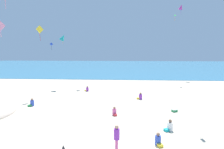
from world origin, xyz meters
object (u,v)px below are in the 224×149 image
Objects in this scene: person_0 at (117,137)px; person_5 at (87,89)px; person_1 at (140,97)px; person_6 at (115,112)px; kite_pink at (0,26)px; cooler_box at (174,110)px; person_4 at (32,103)px; person_2 at (158,140)px; kite_green at (175,15)px; kite_teal at (63,38)px; kite_yellow at (40,30)px; kite_blue at (51,44)px; person_3 at (170,126)px; kite_magenta at (181,7)px.

person_5 is (-4.51, 15.09, -0.64)m from person_0.
person_0 is at bearing 123.74° from person_5.
person_0 reaches higher than person_1.
kite_pink is (-7.66, -2.64, 6.76)m from person_6.
cooler_box is 0.75× the size of person_4.
person_2 is 26.30m from kite_green.
kite_green is at bearing 18.88° from kite_teal.
person_5 is 0.38× the size of kite_yellow.
person_6 is at bearing -167.05° from cooler_box.
cooler_box is 0.53× the size of kite_green.
person_2 is at bearing -59.07° from kite_blue.
person_0 is at bearing -109.98° from kite_green.
cooler_box is at bearing 156.80° from person_5.
person_5 is (-7.96, 12.01, -0.04)m from person_3.
kite_pink reaches higher than cooler_box.
person_1 is at bearing -117.40° from kite_green.
kite_magenta reaches higher than cooler_box.
person_0 is at bearing -123.88° from cooler_box.
person_5 is at bearing -172.20° from person_6.
person_0 is 11.81m from person_4.
person_6 is (8.17, -2.11, -0.01)m from person_4.
kite_green is at bearing 50.95° from kite_pink.
person_0 is at bearing 14.30° from person_3.
kite_green is at bearing -12.57° from kite_blue.
person_2 is 0.93× the size of person_3.
kite_pink is at bearing -81.51° from kite_yellow.
kite_teal is 0.84× the size of kite_yellow.
kite_teal reaches higher than kite_pink.
kite_green reaches higher than person_0.
person_6 is at bearing 19.00° from kite_pink.
cooler_box is 0.77× the size of person_2.
kite_pink is (-8.08, 3.34, 6.13)m from person_0.
kite_teal is at bearing -148.92° from kite_magenta.
kite_blue is at bearing -37.57° from person_5.
person_2 is 0.46× the size of kite_blue.
person_0 is 6.02m from person_6.
kite_teal is at bearing 140.62° from cooler_box.
person_4 is (-8.58, 8.08, -0.62)m from person_0.
cooler_box is 20.60m from kite_green.
person_3 reaches higher than person_5.
person_4 is at bearing 96.10° from kite_pink.
person_5 is 19.42m from kite_green.
person_6 reaches higher than person_5.
kite_pink is 0.63× the size of kite_yellow.
kite_teal is (0.02, 10.08, 6.92)m from person_4.
kite_pink reaches higher than person_3.
kite_teal reaches higher than kite_blue.
kite_yellow reaches higher than cooler_box.
cooler_box is at bearing 130.08° from person_1.
person_4 is at bearing 142.23° from person_0.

